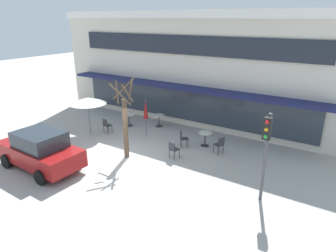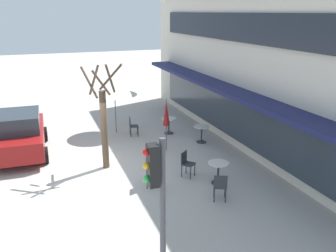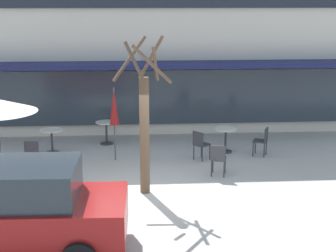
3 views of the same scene
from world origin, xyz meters
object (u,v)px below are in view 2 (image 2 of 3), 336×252
(patio_umbrella_green_folded, at_px, (166,113))
(patio_umbrella_cream_folded, at_px, (115,91))
(cafe_chair_0, at_px, (186,162))
(cafe_chair_1, at_px, (220,185))
(street_tree, at_px, (104,121))
(traffic_light_pole, at_px, (158,194))
(cafe_chair_3, at_px, (132,125))
(cafe_table_by_tree, at_px, (202,131))
(parked_sedan, at_px, (20,133))
(cafe_table_near_wall, at_px, (169,123))
(cafe_chair_2, at_px, (150,172))
(cafe_table_streetside, at_px, (218,169))

(patio_umbrella_green_folded, height_order, patio_umbrella_cream_folded, same)
(cafe_chair_0, xyz_separation_m, cafe_chair_1, (1.96, 0.28, 0.00))
(patio_umbrella_green_folded, bearing_deg, street_tree, -72.91)
(traffic_light_pole, bearing_deg, cafe_chair_1, 134.65)
(cafe_chair_3, bearing_deg, patio_umbrella_green_folded, 20.97)
(cafe_chair_0, bearing_deg, cafe_table_by_tree, 145.88)
(patio_umbrella_cream_folded, bearing_deg, patio_umbrella_green_folded, 26.26)
(parked_sedan, bearing_deg, cafe_chair_0, 52.60)
(cafe_table_near_wall, height_order, parked_sedan, parked_sedan)
(patio_umbrella_green_folded, relative_size, cafe_chair_3, 2.47)
(patio_umbrella_green_folded, xyz_separation_m, cafe_chair_2, (2.84, -1.62, -1.10))
(cafe_chair_1, height_order, cafe_chair_2, same)
(cafe_table_streetside, height_order, parked_sedan, parked_sedan)
(cafe_chair_3, distance_m, traffic_light_pole, 10.05)
(cafe_chair_2, relative_size, street_tree, 0.23)
(cafe_chair_2, height_order, parked_sedan, parked_sedan)
(cafe_table_by_tree, height_order, cafe_chair_0, cafe_chair_0)
(patio_umbrella_cream_folded, distance_m, cafe_chair_2, 6.02)
(cafe_chair_1, bearing_deg, cafe_chair_0, -171.88)
(cafe_table_near_wall, distance_m, cafe_table_streetside, 5.44)
(cafe_table_streetside, relative_size, cafe_chair_1, 0.85)
(cafe_table_streetside, height_order, cafe_chair_3, cafe_chair_3)
(cafe_table_near_wall, height_order, cafe_chair_0, cafe_chair_0)
(parked_sedan, bearing_deg, patio_umbrella_green_folded, 73.68)
(cafe_chair_0, bearing_deg, cafe_chair_3, -171.80)
(cafe_chair_2, bearing_deg, patio_umbrella_cream_folded, 178.58)
(cafe_table_streetside, relative_size, cafe_table_by_tree, 1.00)
(patio_umbrella_green_folded, height_order, cafe_chair_0, patio_umbrella_green_folded)
(cafe_table_by_tree, distance_m, cafe_chair_3, 3.26)
(cafe_chair_2, xyz_separation_m, street_tree, (-2.02, -1.07, 1.28))
(patio_umbrella_cream_folded, relative_size, parked_sedan, 0.52)
(cafe_chair_1, distance_m, cafe_chair_3, 6.82)
(cafe_chair_3, height_order, traffic_light_pole, traffic_light_pole)
(patio_umbrella_green_folded, bearing_deg, patio_umbrella_cream_folded, -153.74)
(cafe_chair_1, distance_m, parked_sedan, 8.44)
(patio_umbrella_cream_folded, distance_m, cafe_chair_0, 5.87)
(patio_umbrella_cream_folded, xyz_separation_m, parked_sedan, (1.33, -4.19, -1.14))
(cafe_chair_2, bearing_deg, street_tree, -152.08)
(cafe_table_near_wall, distance_m, cafe_chair_0, 4.64)
(patio_umbrella_green_folded, bearing_deg, cafe_chair_0, -3.91)
(parked_sedan, bearing_deg, cafe_chair_3, 97.09)
(cafe_table_by_tree, height_order, cafe_chair_3, cafe_chair_3)
(cafe_chair_2, height_order, traffic_light_pole, traffic_light_pole)
(cafe_chair_0, distance_m, cafe_chair_1, 1.98)
(patio_umbrella_cream_folded, bearing_deg, cafe_table_streetside, 17.89)
(cafe_table_near_wall, xyz_separation_m, traffic_light_pole, (9.43, -3.72, 1.78))
(patio_umbrella_cream_folded, distance_m, parked_sedan, 4.54)
(patio_umbrella_green_folded, bearing_deg, cafe_chair_2, -29.61)
(cafe_table_streetside, bearing_deg, parked_sedan, -129.15)
(cafe_table_near_wall, relative_size, patio_umbrella_cream_folded, 0.35)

